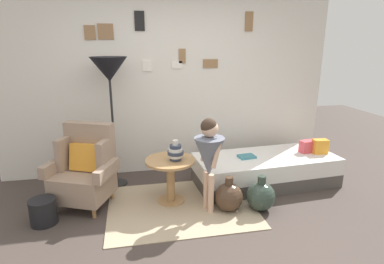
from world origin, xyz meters
TOP-DOWN VIEW (x-y plane):
  - ground_plane at (0.00, 0.00)m, footprint 12.00×12.00m
  - gallery_wall at (-0.00, 1.95)m, footprint 4.80×0.12m
  - rug at (-0.03, 0.72)m, footprint 1.70×1.32m
  - armchair at (-1.12, 1.03)m, footprint 0.89×0.79m
  - daybed at (1.21, 1.14)m, footprint 1.95×0.93m
  - pillow_head at (1.99, 1.09)m, footprint 0.20×0.13m
  - pillow_mid at (1.84, 1.17)m, footprint 0.22×0.15m
  - side_table at (-0.13, 0.87)m, footprint 0.60×0.60m
  - vase_striped at (-0.07, 0.84)m, footprint 0.19×0.19m
  - floor_lamp at (-0.80, 1.51)m, footprint 0.46×0.46m
  - person_child at (0.27, 0.57)m, footprint 0.34×0.34m
  - book_on_daybed at (0.93, 1.13)m, footprint 0.24×0.19m
  - demijohn_near at (0.50, 0.54)m, footprint 0.33×0.33m
  - demijohn_far at (0.87, 0.48)m, footprint 0.34×0.34m
  - magazine_basket at (-1.53, 0.66)m, footprint 0.28×0.28m

SIDE VIEW (x-z plane):
  - ground_plane at x=0.00m, z-range 0.00..0.00m
  - rug at x=-0.03m, z-range 0.00..0.01m
  - magazine_basket at x=-1.53m, z-range 0.00..0.28m
  - demijohn_near at x=0.50m, z-range -0.04..0.38m
  - demijohn_far at x=0.87m, z-range -0.04..0.38m
  - daybed at x=1.21m, z-range 0.00..0.40m
  - side_table at x=-0.13m, z-range 0.12..0.67m
  - book_on_daybed at x=0.93m, z-range 0.40..0.43m
  - armchair at x=-1.12m, z-range -0.05..0.92m
  - pillow_mid at x=1.84m, z-range 0.40..0.57m
  - pillow_head at x=1.99m, z-range 0.40..0.60m
  - vase_striped at x=-0.07m, z-range 0.53..0.77m
  - person_child at x=0.27m, z-range 0.15..1.26m
  - gallery_wall at x=0.00m, z-range 0.00..2.60m
  - floor_lamp at x=-0.80m, z-range 0.65..2.37m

